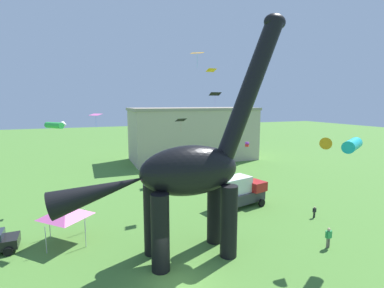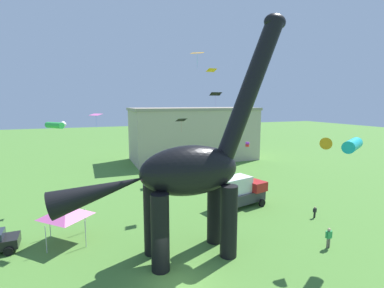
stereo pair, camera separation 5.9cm
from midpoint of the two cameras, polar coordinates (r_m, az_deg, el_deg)
name	(u,v)px [view 1 (the left image)]	position (r m, az deg, el deg)	size (l,w,h in m)	color
ground_plane	(180,285)	(19.35, -2.49, -26.18)	(240.00, 240.00, 0.00)	#4C7F33
dinosaur_sculpture	(189,170)	(19.95, -0.70, -5.30)	(16.57, 3.51, 17.32)	black
parked_box_truck	(239,191)	(31.17, 9.38, -9.20)	(5.95, 3.44, 3.20)	#38383D
person_far_spectator	(314,211)	(30.44, 23.15, -12.15)	(0.41, 0.18, 1.10)	black
person_strolling_adult	(329,236)	(24.98, 25.49, -16.16)	(0.59, 0.26, 1.57)	#6B6056
festival_canopy_tent	(66,211)	(24.95, -23.91, -12.14)	(3.15, 3.15, 3.00)	#B2B2B7
kite_near_low	(96,115)	(24.69, -18.71, 5.54)	(1.15, 1.13, 1.13)	pink
kite_far_right	(181,120)	(39.77, -2.27, 4.79)	(1.59, 1.25, 1.87)	black
kite_high_right	(197,53)	(22.05, 0.96, 17.66)	(1.17, 1.10, 1.17)	orange
kite_drifting	(247,144)	(35.05, 10.87, -0.06)	(0.55, 0.55, 0.55)	purple
kite_near_high	(56,125)	(32.24, -25.44, 3.42)	(2.32, 2.27, 0.65)	green
kite_high_left	(347,145)	(22.64, 28.37, -0.10)	(2.97, 3.07, 0.87)	#19B2B7
kite_far_left	(211,70)	(31.69, 3.80, 14.47)	(1.09, 0.83, 0.32)	orange
kite_mid_left	(215,94)	(42.63, 4.60, 9.90)	(1.76, 1.34, 2.12)	black
background_building_block	(193,134)	(54.92, 0.21, 2.05)	(23.72, 10.39, 9.96)	#B7A893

